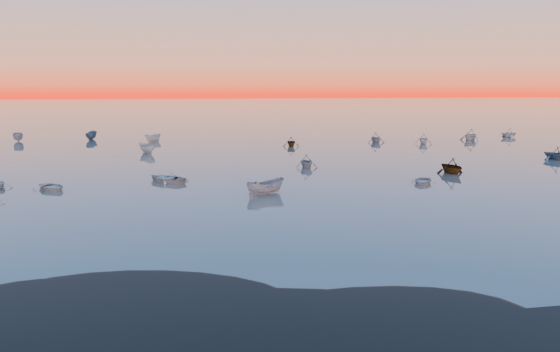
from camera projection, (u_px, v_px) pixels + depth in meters
name	position (u px, v px, depth m)	size (l,w,h in m)	color
ground	(225.00, 129.00, 122.43)	(600.00, 600.00, 0.00)	#665D55
mud_lobes	(407.00, 299.00, 24.40)	(140.00, 6.00, 0.07)	black
moored_fleet	(252.00, 154.00, 76.81)	(124.00, 58.00, 1.20)	#BABAB6
boat_near_left	(52.00, 190.00, 50.17)	(3.65, 1.52, 0.91)	#BABAB6
boat_near_center	(265.00, 194.00, 48.21)	(3.83, 1.62, 1.33)	gray
boat_near_right	(555.00, 160.00, 70.71)	(3.76, 1.69, 1.32)	#334E62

